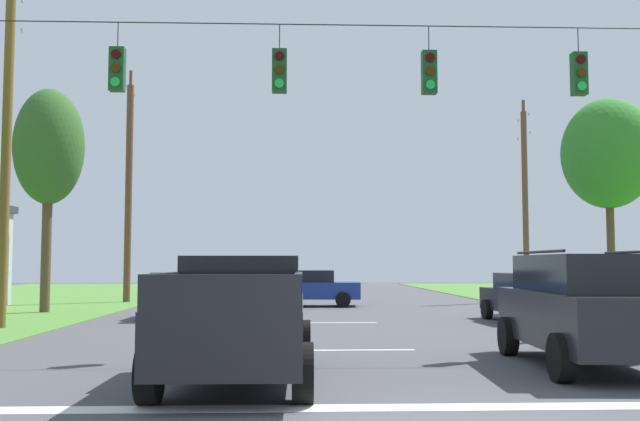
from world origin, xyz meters
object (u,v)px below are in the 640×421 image
object	(u,v)px
distant_car_far_parked	(309,287)
tree_roadside_left	(608,154)
utility_pole_mid_left	(7,140)
utility_pole_far_left	(129,190)
distant_car_crossing_white	(180,294)
tree_roadside_far_right	(49,148)
utility_pole_far_right	(525,199)
suv_black	(586,307)
pickup_truck	(240,318)
distant_car_oncoming	(530,297)
overhead_signal_span	(353,155)

from	to	relation	value
distant_car_far_parked	tree_roadside_left	size ratio (longest dim) A/B	0.54
utility_pole_mid_left	utility_pole_far_left	distance (m)	13.31
distant_car_crossing_white	distant_car_far_parked	bearing A→B (deg)	53.52
utility_pole_mid_left	tree_roadside_left	xyz separation A→B (m)	(20.17, 6.21, 0.66)
tree_roadside_far_right	utility_pole_far_right	bearing A→B (deg)	19.10
suv_black	distant_car_far_parked	distance (m)	18.57
utility_pole_mid_left	distant_car_crossing_white	bearing A→B (deg)	43.04
utility_pole_mid_left	tree_roadside_far_right	world-z (taller)	utility_pole_mid_left
suv_black	utility_pole_mid_left	distance (m)	16.07
utility_pole_far_left	pickup_truck	bearing A→B (deg)	-72.78
utility_pole_far_right	utility_pole_mid_left	xyz separation A→B (m)	(-19.29, -13.40, 0.44)
distant_car_far_parked	tree_roadside_far_right	world-z (taller)	tree_roadside_far_right
tree_roadside_far_right	tree_roadside_left	xyz separation A→B (m)	(21.15, -0.18, -0.12)
utility_pole_mid_left	tree_roadside_left	distance (m)	21.12
suv_black	utility_pole_far_right	world-z (taller)	utility_pole_far_right
suv_black	distant_car_far_parked	xyz separation A→B (m)	(-4.51, 18.01, -0.27)
tree_roadside_far_right	distant_car_oncoming	bearing A→B (deg)	-16.35
distant_car_oncoming	distant_car_far_parked	size ratio (longest dim) A/B	1.00
suv_black	tree_roadside_far_right	bearing A→B (deg)	135.13
pickup_truck	utility_pole_mid_left	bearing A→B (deg)	129.15
distant_car_oncoming	distant_car_far_parked	bearing A→B (deg)	127.75
distant_car_oncoming	tree_roadside_left	bearing A→B (deg)	44.78
utility_pole_far_right	tree_roadside_left	size ratio (longest dim) A/B	1.20
utility_pole_far_right	utility_pole_far_left	world-z (taller)	utility_pole_far_left
suv_black	distant_car_crossing_white	distance (m)	14.95
utility_pole_far_right	tree_roadside_left	xyz separation A→B (m)	(0.88, -7.20, 1.11)
suv_black	distant_car_oncoming	world-z (taller)	suv_black
utility_pole_mid_left	utility_pole_far_right	bearing A→B (deg)	34.79
distant_car_oncoming	utility_pole_far_right	distance (m)	13.10
distant_car_oncoming	utility_pole_far_left	xyz separation A→B (m)	(-15.08, 11.75, 4.48)
tree_roadside_left	utility_pole_far_left	bearing A→B (deg)	160.24
pickup_truck	utility_pole_far_left	world-z (taller)	utility_pole_far_left
distant_car_far_parked	tree_roadside_left	bearing A→B (deg)	-19.13
distant_car_far_parked	utility_pole_far_right	distance (m)	11.69
suv_black	distant_car_far_parked	bearing A→B (deg)	104.04
distant_car_far_parked	tree_roadside_far_right	distance (m)	11.78
distant_car_far_parked	suv_black	bearing A→B (deg)	-75.96
overhead_signal_span	tree_roadside_far_right	distance (m)	15.67
distant_car_oncoming	utility_pole_mid_left	world-z (taller)	utility_pole_mid_left
suv_black	overhead_signal_span	bearing A→B (deg)	145.01
pickup_truck	distant_car_oncoming	bearing A→B (deg)	52.22
tree_roadside_far_right	tree_roadside_left	distance (m)	21.15
distant_car_crossing_white	tree_roadside_left	size ratio (longest dim) A/B	0.53
distant_car_far_parked	utility_pole_mid_left	bearing A→B (deg)	-131.09
utility_pole_mid_left	tree_roadside_left	size ratio (longest dim) A/B	1.31
utility_pole_far_right	tree_roadside_far_right	size ratio (longest dim) A/B	1.16
pickup_truck	utility_pole_far_left	xyz separation A→B (m)	(-6.91, 22.29, 4.30)
pickup_truck	utility_pole_far_right	size ratio (longest dim) A/B	0.56
utility_pole_mid_left	utility_pole_far_left	world-z (taller)	utility_pole_far_left
utility_pole_far_right	utility_pole_far_left	size ratio (longest dim) A/B	0.89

